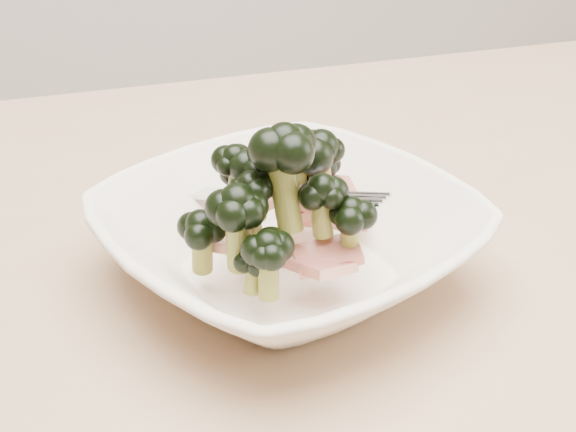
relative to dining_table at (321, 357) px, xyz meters
name	(u,v)px	position (x,y,z in m)	size (l,w,h in m)	color
dining_table	(321,357)	(0.00, 0.00, 0.00)	(1.20, 0.80, 0.75)	tan
broccoli_dish	(287,232)	(-0.04, -0.02, 0.14)	(0.32, 0.32, 0.13)	#F0E0CB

